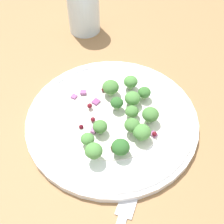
{
  "coord_description": "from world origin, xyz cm",
  "views": [
    {
      "loc": [
        27.24,
        11.65,
        40.47
      ],
      "look_at": [
        -2.74,
        1.86,
        2.7
      ],
      "focal_mm": 48.26,
      "sensor_mm": 36.0,
      "label": 1
    }
  ],
  "objects_px": {
    "broccoli_floret_0": "(132,112)",
    "broccoli_floret_1": "(94,151)",
    "water_glass": "(83,8)",
    "plate": "(112,119)",
    "broccoli_floret_2": "(113,88)"
  },
  "relations": [
    {
      "from": "broccoli_floret_0",
      "to": "broccoli_floret_1",
      "type": "distance_m",
      "value": 0.1
    },
    {
      "from": "water_glass",
      "to": "broccoli_floret_1",
      "type": "bearing_deg",
      "value": 23.76
    },
    {
      "from": "plate",
      "to": "broccoli_floret_0",
      "type": "distance_m",
      "value": 0.04
    },
    {
      "from": "broccoli_floret_0",
      "to": "broccoli_floret_1",
      "type": "xyz_separation_m",
      "value": [
        0.1,
        -0.03,
        0.01
      ]
    },
    {
      "from": "plate",
      "to": "broccoli_floret_0",
      "type": "xyz_separation_m",
      "value": [
        -0.01,
        0.03,
        0.02
      ]
    },
    {
      "from": "broccoli_floret_0",
      "to": "broccoli_floret_2",
      "type": "height_order",
      "value": "broccoli_floret_2"
    },
    {
      "from": "broccoli_floret_1",
      "to": "broccoli_floret_2",
      "type": "relative_size",
      "value": 0.91
    },
    {
      "from": "broccoli_floret_0",
      "to": "plate",
      "type": "bearing_deg",
      "value": -70.49
    },
    {
      "from": "broccoli_floret_0",
      "to": "broccoli_floret_2",
      "type": "bearing_deg",
      "value": -130.4
    },
    {
      "from": "broccoli_floret_2",
      "to": "plate",
      "type": "bearing_deg",
      "value": 16.36
    },
    {
      "from": "broccoli_floret_1",
      "to": "water_glass",
      "type": "xyz_separation_m",
      "value": [
        -0.32,
        -0.14,
        0.02
      ]
    },
    {
      "from": "plate",
      "to": "broccoli_floret_1",
      "type": "height_order",
      "value": "broccoli_floret_1"
    },
    {
      "from": "broccoli_floret_1",
      "to": "broccoli_floret_2",
      "type": "height_order",
      "value": "broccoli_floret_1"
    },
    {
      "from": "plate",
      "to": "water_glass",
      "type": "bearing_deg",
      "value": -149.05
    },
    {
      "from": "broccoli_floret_0",
      "to": "broccoli_floret_2",
      "type": "distance_m",
      "value": 0.06
    }
  ]
}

